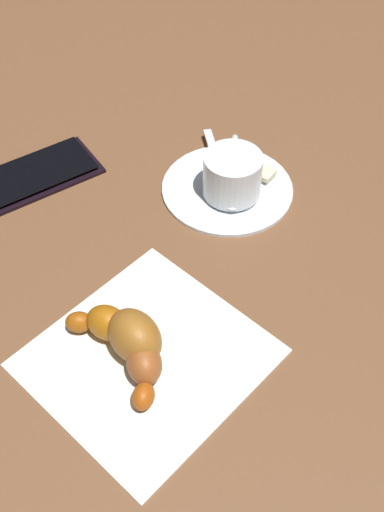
{
  "coord_description": "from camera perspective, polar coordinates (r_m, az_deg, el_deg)",
  "views": [
    {
      "loc": [
        -0.36,
        -0.18,
        0.46
      ],
      "look_at": [
        -0.02,
        0.0,
        0.01
      ],
      "focal_mm": 43.88,
      "sensor_mm": 36.0,
      "label": 1
    }
  ],
  "objects": [
    {
      "name": "espresso_cup",
      "position": [
        0.64,
        3.71,
        7.49
      ],
      "size": [
        0.08,
        0.06,
        0.05
      ],
      "color": "white",
      "rests_on": "saucer"
    },
    {
      "name": "cell_phone",
      "position": [
        0.7,
        -14.59,
        6.99
      ],
      "size": [
        0.16,
        0.13,
        0.01
      ],
      "color": "black",
      "rests_on": "ground"
    },
    {
      "name": "croissant",
      "position": [
        0.52,
        -5.97,
        -7.61
      ],
      "size": [
        0.08,
        0.11,
        0.04
      ],
      "color": "#A74A11",
      "rests_on": "napkin"
    },
    {
      "name": "napkin",
      "position": [
        0.54,
        -4.06,
        -9.18
      ],
      "size": [
        0.22,
        0.21,
        0.0
      ],
      "primitive_type": "cube",
      "rotation": [
        0.0,
        0.0,
        -0.26
      ],
      "color": "white",
      "rests_on": "ground"
    },
    {
      "name": "saucer",
      "position": [
        0.67,
        3.24,
        6.29
      ],
      "size": [
        0.14,
        0.14,
        0.01
      ],
      "primitive_type": "cylinder",
      "color": "white",
      "rests_on": "ground"
    },
    {
      "name": "sugar_packet",
      "position": [
        0.69,
        5.07,
        8.24
      ],
      "size": [
        0.03,
        0.06,
        0.01
      ],
      "primitive_type": "cube",
      "rotation": [
        0.0,
        0.0,
        7.7
      ],
      "color": "beige",
      "rests_on": "saucer"
    },
    {
      "name": "teaspoon",
      "position": [
        0.66,
        2.92,
        6.79
      ],
      "size": [
        0.11,
        0.09,
        0.01
      ],
      "color": "silver",
      "rests_on": "saucer"
    },
    {
      "name": "ground_plane",
      "position": [
        0.61,
        1.19,
        0.15
      ],
      "size": [
        1.8,
        1.8,
        0.0
      ],
      "primitive_type": "plane",
      "color": "brown"
    }
  ]
}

